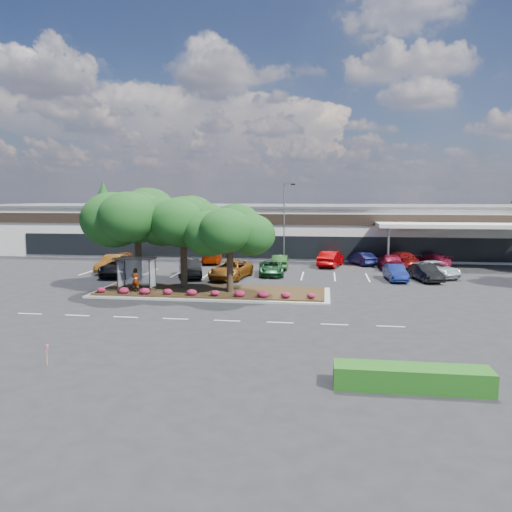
# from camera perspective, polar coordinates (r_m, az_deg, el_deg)

# --- Properties ---
(ground) EXTENTS (160.00, 160.00, 0.00)m
(ground) POSITION_cam_1_polar(r_m,az_deg,el_deg) (34.27, -3.34, -5.71)
(ground) COLOR black
(ground) RESTS_ON ground
(retail_store) EXTENTS (80.40, 25.20, 6.25)m
(retail_store) POSITION_cam_1_polar(r_m,az_deg,el_deg) (67.16, 2.38, 3.21)
(retail_store) COLOR silver
(retail_store) RESTS_ON ground
(landscape_island) EXTENTS (18.00, 6.00, 0.26)m
(landscape_island) POSITION_cam_1_polar(r_m,az_deg,el_deg) (38.49, -5.10, -4.13)
(landscape_island) COLOR gray
(landscape_island) RESTS_ON ground
(lane_markings) EXTENTS (33.12, 20.06, 0.01)m
(lane_markings) POSITION_cam_1_polar(r_m,az_deg,el_deg) (44.37, -0.88, -2.79)
(lane_markings) COLOR silver
(lane_markings) RESTS_ON ground
(shrub_row) EXTENTS (17.00, 0.80, 0.50)m
(shrub_row) POSITION_cam_1_polar(r_m,az_deg,el_deg) (36.41, -5.85, -4.16)
(shrub_row) COLOR maroon
(shrub_row) RESTS_ON landscape_island
(bus_shelter) EXTENTS (2.75, 1.55, 2.59)m
(bus_shelter) POSITION_cam_1_polar(r_m,az_deg,el_deg) (38.77, -13.43, -0.95)
(bus_shelter) COLOR black
(bus_shelter) RESTS_ON landscape_island
(island_tree_west) EXTENTS (7.20, 7.20, 7.89)m
(island_tree_west) POSITION_cam_1_polar(r_m,az_deg,el_deg) (40.18, -13.37, 2.05)
(island_tree_west) COLOR #123D12
(island_tree_west) RESTS_ON landscape_island
(island_tree_mid) EXTENTS (6.60, 6.60, 7.32)m
(island_tree_mid) POSITION_cam_1_polar(r_m,az_deg,el_deg) (39.74, -8.28, 1.70)
(island_tree_mid) COLOR #123D12
(island_tree_mid) RESTS_ON landscape_island
(island_tree_east) EXTENTS (5.80, 5.80, 6.50)m
(island_tree_east) POSITION_cam_1_polar(r_m,az_deg,el_deg) (37.39, -3.02, 0.81)
(island_tree_east) COLOR #123D12
(island_tree_east) RESTS_ON landscape_island
(hedge_south_east) EXTENTS (6.00, 1.30, 0.90)m
(hedge_south_east) POSITION_cam_1_polar(r_m,az_deg,el_deg) (20.81, 17.36, -13.15)
(hedge_south_east) COLOR #194E16
(hedge_south_east) RESTS_ON ground
(conifer_north_west) EXTENTS (4.40, 4.40, 10.00)m
(conifer_north_west) POSITION_cam_1_polar(r_m,az_deg,el_deg) (86.91, -17.00, 4.97)
(conifer_north_west) COLOR #123D12
(conifer_north_west) RESTS_ON ground
(person_waiting) EXTENTS (0.69, 0.49, 1.80)m
(person_waiting) POSITION_cam_1_polar(r_m,az_deg,el_deg) (38.69, -13.59, -2.69)
(person_waiting) COLOR #594C47
(person_waiting) RESTS_ON landscape_island
(light_pole) EXTENTS (1.42, 0.73, 8.90)m
(light_pole) POSITION_cam_1_polar(r_m,az_deg,el_deg) (54.24, 3.34, 3.13)
(light_pole) COLOR gray
(light_pole) RESTS_ON ground
(survey_stake) EXTENTS (0.07, 0.14, 0.98)m
(survey_stake) POSITION_cam_1_polar(r_m,az_deg,el_deg) (24.17, -22.77, -10.10)
(survey_stake) COLOR tan
(survey_stake) RESTS_ON ground
(car_0) EXTENTS (1.81, 5.08, 1.67)m
(car_0) POSITION_cam_1_polar(r_m,az_deg,el_deg) (51.24, -16.02, -0.81)
(car_0) COLOR brown
(car_0) RESTS_ON ground
(car_1) EXTENTS (3.54, 6.29, 1.66)m
(car_1) POSITION_cam_1_polar(r_m,az_deg,el_deg) (48.61, -15.34, -1.20)
(car_1) COLOR black
(car_1) RESTS_ON ground
(car_2) EXTENTS (3.38, 5.36, 1.67)m
(car_2) POSITION_cam_1_polar(r_m,az_deg,el_deg) (46.36, -7.53, -1.39)
(car_2) COLOR black
(car_2) RESTS_ON ground
(car_3) EXTENTS (3.63, 6.23, 1.63)m
(car_3) POSITION_cam_1_polar(r_m,az_deg,el_deg) (45.27, -2.89, -1.56)
(car_3) COLOR brown
(car_3) RESTS_ON ground
(car_4) EXTENTS (2.85, 5.14, 1.36)m
(car_4) POSITION_cam_1_polar(r_m,az_deg,el_deg) (47.11, 1.74, -1.39)
(car_4) COLOR #194923
(car_4) RESTS_ON ground
(car_6) EXTENTS (1.83, 4.39, 1.41)m
(car_6) POSITION_cam_1_polar(r_m,az_deg,el_deg) (45.82, 15.66, -1.85)
(car_6) COLOR navy
(car_6) RESTS_ON ground
(car_7) EXTENTS (2.54, 4.73, 1.48)m
(car_7) POSITION_cam_1_polar(r_m,az_deg,el_deg) (46.45, 18.83, -1.81)
(car_7) COLOR black
(car_7) RESTS_ON ground
(car_8) EXTENTS (4.29, 5.75, 1.45)m
(car_8) POSITION_cam_1_polar(r_m,az_deg,el_deg) (49.05, 19.90, -1.42)
(car_8) COLOR #B0B6BD
(car_8) RESTS_ON ground
(car_9) EXTENTS (3.99, 5.24, 1.32)m
(car_9) POSITION_cam_1_polar(r_m,az_deg,el_deg) (56.69, -14.80, -0.23)
(car_9) COLOR #622A0A
(car_9) RESTS_ON ground
(car_11) EXTENTS (2.85, 5.31, 1.46)m
(car_11) POSITION_cam_1_polar(r_m,az_deg,el_deg) (55.68, -5.05, -0.08)
(car_11) COLOR #8C2003
(car_11) RESTS_ON ground
(car_12) EXTENTS (1.66, 4.45, 1.45)m
(car_12) POSITION_cam_1_polar(r_m,az_deg,el_deg) (51.41, 2.79, -0.65)
(car_12) COLOR #1F461A
(car_12) RESTS_ON ground
(car_13) EXTENTS (2.96, 5.35, 1.67)m
(car_13) POSITION_cam_1_polar(r_m,az_deg,el_deg) (53.45, 8.53, -0.31)
(car_13) COLOR #990204
(car_13) RESTS_ON ground
(car_14) EXTENTS (2.98, 4.41, 1.38)m
(car_14) POSITION_cam_1_polar(r_m,az_deg,el_deg) (55.41, 12.04, -0.29)
(car_14) COLOR navy
(car_14) RESTS_ON ground
(car_15) EXTENTS (3.83, 6.23, 1.69)m
(car_15) POSITION_cam_1_polar(r_m,az_deg,el_deg) (54.42, 16.12, -0.37)
(car_15) COLOR maroon
(car_15) RESTS_ON ground
(car_16) EXTENTS (2.25, 5.35, 1.54)m
(car_16) POSITION_cam_1_polar(r_m,az_deg,el_deg) (52.87, 15.12, -0.62)
(car_16) COLOR maroon
(car_16) RESTS_ON ground
(car_17) EXTENTS (3.34, 5.13, 1.38)m
(car_17) POSITION_cam_1_polar(r_m,az_deg,el_deg) (56.61, 19.63, -0.38)
(car_17) COLOR maroon
(car_17) RESTS_ON ground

